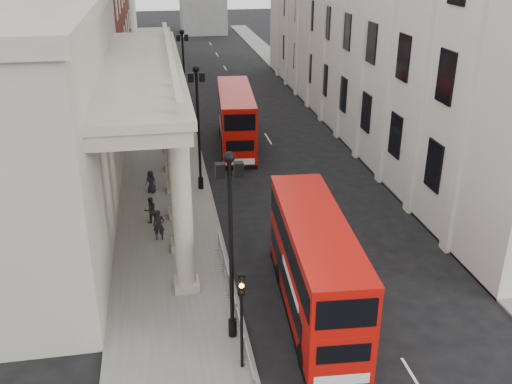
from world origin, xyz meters
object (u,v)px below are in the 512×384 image
bus_near (315,265)px  lamp_post_mid (198,120)px  pedestrian_b (150,210)px  traffic_light (241,304)px  lamp_post_south (231,236)px  lamp_post_north (184,70)px  pedestrian_a (159,225)px  bus_far (236,118)px  pedestrian_c (151,182)px

bus_near → lamp_post_mid: bearing=108.4°
bus_near → pedestrian_b: bearing=129.2°
lamp_post_mid → traffic_light: 18.11m
lamp_post_south → lamp_post_north: 32.00m
pedestrian_a → lamp_post_north: bearing=88.4°
bus_near → pedestrian_a: bus_near is taller
lamp_post_north → bus_far: 8.69m
lamp_post_north → pedestrian_b: lamp_post_north is taller
lamp_post_north → bus_near: lamp_post_north is taller
lamp_post_north → traffic_light: (0.10, -34.02, -1.80)m
lamp_post_mid → pedestrian_b: (-3.37, -4.56, -3.98)m
lamp_post_south → traffic_light: lamp_post_south is taller
lamp_post_north → pedestrian_c: size_ratio=5.38×
lamp_post_mid → bus_far: lamp_post_mid is taller
pedestrian_a → bus_near: bearing=-43.8°
lamp_post_mid → pedestrian_b: size_ratio=5.16×
lamp_post_north → pedestrian_a: 23.31m
lamp_post_south → pedestrian_a: bearing=107.5°
lamp_post_south → bus_near: lamp_post_south is taller
bus_near → traffic_light: bearing=-135.1°
lamp_post_mid → pedestrian_b: bearing=-126.5°
bus_far → lamp_post_mid: bearing=-108.3°
bus_far → pedestrian_a: 16.69m
pedestrian_c → lamp_post_north: bearing=107.9°
traffic_light → pedestrian_b: traffic_light is taller
lamp_post_mid → pedestrian_c: bearing=-178.4°
pedestrian_c → pedestrian_b: bearing=-61.3°
lamp_post_north → bus_far: lamp_post_north is taller
pedestrian_a → pedestrian_c: pedestrian_a is taller
lamp_post_mid → lamp_post_north: size_ratio=1.00×
bus_near → pedestrian_b: (-7.25, 10.14, -1.47)m
lamp_post_mid → traffic_light: lamp_post_mid is taller
lamp_post_north → lamp_post_south: bearing=-90.0°
lamp_post_south → bus_far: 24.89m
lamp_post_south → pedestrian_b: 12.58m
lamp_post_north → pedestrian_a: size_ratio=4.70×
lamp_post_south → lamp_post_north: bearing=90.0°
bus_far → lamp_post_south: bearing=-93.6°
bus_near → pedestrian_a: size_ratio=6.09×
bus_far → pedestrian_c: (-6.93, -8.60, -1.54)m
lamp_post_north → lamp_post_mid: bearing=-90.0°
bus_far → pedestrian_b: bearing=-113.3°
lamp_post_north → bus_near: 31.04m
bus_far → pedestrian_c: size_ratio=7.08×
lamp_post_north → bus_far: (3.63, -7.50, -2.48)m
bus_near → pedestrian_b: 12.55m
pedestrian_b → traffic_light: bearing=78.3°
lamp_post_south → pedestrian_a: (-2.90, 9.21, -3.91)m
lamp_post_mid → pedestrian_a: bearing=-113.1°
lamp_post_south → pedestrian_a: lamp_post_south is taller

